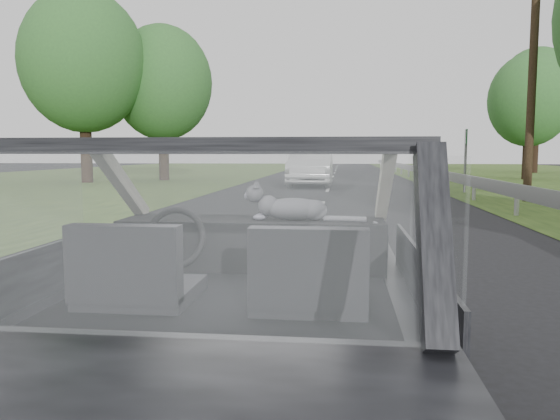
% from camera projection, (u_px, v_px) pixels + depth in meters
% --- Properties ---
extents(subject_car, '(1.80, 4.00, 1.45)m').
position_uv_depth(subject_car, '(233.00, 288.00, 2.73)').
color(subject_car, black).
rests_on(subject_car, ground).
extents(dashboard, '(1.58, 0.45, 0.30)m').
position_uv_depth(dashboard, '(253.00, 243.00, 3.34)').
color(dashboard, black).
rests_on(dashboard, subject_car).
extents(driver_seat, '(0.50, 0.72, 0.42)m').
position_uv_depth(driver_seat, '(134.00, 268.00, 2.47)').
color(driver_seat, black).
rests_on(driver_seat, subject_car).
extents(passenger_seat, '(0.50, 0.72, 0.42)m').
position_uv_depth(passenger_seat, '(310.00, 272.00, 2.38)').
color(passenger_seat, black).
rests_on(passenger_seat, subject_car).
extents(steering_wheel, '(0.36, 0.36, 0.04)m').
position_uv_depth(steering_wheel, '(175.00, 238.00, 3.08)').
color(steering_wheel, black).
rests_on(steering_wheel, dashboard).
extents(cat, '(0.52, 0.17, 0.23)m').
position_uv_depth(cat, '(294.00, 208.00, 3.24)').
color(cat, slate).
rests_on(cat, dashboard).
extents(guardrail, '(0.05, 90.00, 0.32)m').
position_uv_depth(guardrail, '(512.00, 190.00, 12.15)').
color(guardrail, '#A1A1A1').
rests_on(guardrail, ground).
extents(other_car, '(1.99, 5.03, 1.65)m').
position_uv_depth(other_car, '(311.00, 167.00, 23.24)').
color(other_car, silver).
rests_on(other_car, ground).
extents(highway_sign, '(0.24, 0.89, 2.23)m').
position_uv_depth(highway_sign, '(465.00, 161.00, 19.22)').
color(highway_sign, '#154A23').
rests_on(highway_sign, ground).
extents(utility_pole, '(0.30, 0.30, 7.15)m').
position_uv_depth(utility_pole, '(532.00, 76.00, 15.45)').
color(utility_pole, '#42301F').
rests_on(utility_pole, ground).
extents(tree_2, '(4.42, 4.42, 6.44)m').
position_uv_depth(tree_2, '(529.00, 118.00, 28.79)').
color(tree_2, '#2F5C2A').
rests_on(tree_2, ground).
extents(tree_3, '(5.74, 5.74, 8.50)m').
position_uv_depth(tree_3, '(536.00, 112.00, 38.29)').
color(tree_3, '#2F5C2A').
rests_on(tree_3, ground).
extents(tree_5, '(6.80, 6.80, 8.68)m').
position_uv_depth(tree_5, '(84.00, 90.00, 25.44)').
color(tree_5, '#2F5C2A').
rests_on(tree_5, ground).
extents(tree_6, '(6.41, 6.41, 7.62)m').
position_uv_depth(tree_6, '(163.00, 106.00, 27.76)').
color(tree_6, '#2F5C2A').
rests_on(tree_6, ground).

